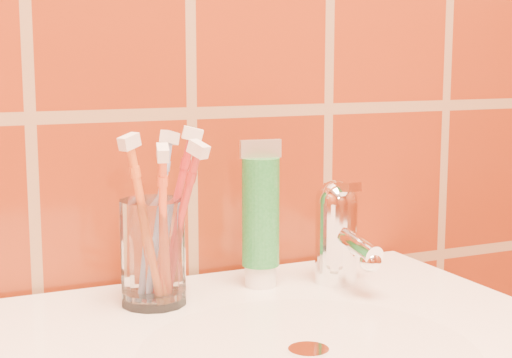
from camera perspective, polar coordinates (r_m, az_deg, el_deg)
name	(u,v)px	position (r m, az deg, el deg)	size (l,w,h in m)	color
glass_tumbler	(153,252)	(0.83, -7.50, -5.31)	(0.07, 0.07, 0.11)	white
toothpaste_tube	(261,218)	(0.88, 0.34, -2.89)	(0.05, 0.04, 0.17)	white
faucet	(338,229)	(0.90, 6.00, -3.62)	(0.05, 0.11, 0.12)	white
toothbrush_0	(179,226)	(0.80, -5.64, -3.39)	(0.05, 0.08, 0.18)	#AA2824
toothbrush_1	(145,224)	(0.80, -8.05, -3.24)	(0.06, 0.04, 0.19)	orange
toothbrush_2	(163,229)	(0.80, -6.80, -3.60)	(0.04, 0.07, 0.18)	#ED5B29
toothbrush_3	(158,217)	(0.84, -7.11, -2.73)	(0.06, 0.05, 0.19)	#7B9DDB
toothbrush_4	(173,216)	(0.83, -6.07, -2.68)	(0.07, 0.04, 0.19)	#B62728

